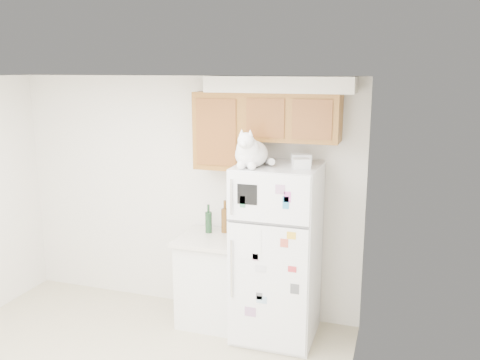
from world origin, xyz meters
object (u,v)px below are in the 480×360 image
at_px(refrigerator, 277,253).
at_px(bottle_green, 209,219).
at_px(bottle_amber, 225,216).
at_px(storage_box_back, 301,159).
at_px(cat, 251,152).
at_px(storage_box_front, 301,164).
at_px(base_counter, 212,279).

xyz_separation_m(refrigerator, bottle_green, (-0.77, 0.18, 0.22)).
xyz_separation_m(bottle_green, bottle_amber, (0.16, 0.06, 0.02)).
height_order(refrigerator, storage_box_back, storage_box_back).
distance_m(cat, bottle_green, 1.01).
distance_m(cat, storage_box_back, 0.49).
bearing_deg(storage_box_front, refrigerator, 135.64).
bearing_deg(storage_box_back, cat, -164.15).
bearing_deg(base_counter, cat, -27.24).
bearing_deg(bottle_green, cat, -32.35).
distance_m(base_counter, cat, 1.48).
height_order(bottle_green, bottle_amber, bottle_amber).
relative_size(refrigerator, bottle_amber, 5.03).
xyz_separation_m(refrigerator, cat, (-0.21, -0.17, 0.99)).
xyz_separation_m(storage_box_back, bottle_amber, (-0.80, 0.14, -0.66)).
bearing_deg(base_counter, bottle_amber, 63.30).
relative_size(storage_box_front, bottle_green, 0.51).
xyz_separation_m(refrigerator, base_counter, (-0.69, 0.07, -0.39)).
xyz_separation_m(cat, bottle_amber, (-0.40, 0.41, -0.75)).
height_order(storage_box_back, bottle_green, storage_box_back).
distance_m(storage_box_back, storage_box_front, 0.18).
bearing_deg(storage_box_front, bottle_green, 141.13).
distance_m(storage_box_front, bottle_amber, 1.11).
height_order(refrigerator, base_counter, refrigerator).
bearing_deg(cat, bottle_green, 147.65).
bearing_deg(refrigerator, base_counter, 173.91).
bearing_deg(refrigerator, storage_box_front, -20.31).
bearing_deg(refrigerator, bottle_green, 166.90).
relative_size(refrigerator, storage_box_back, 9.44).
xyz_separation_m(base_counter, cat, (0.48, -0.25, 1.37)).
relative_size(base_counter, bottle_amber, 2.72).
bearing_deg(bottle_green, storage_box_front, -14.82).
bearing_deg(bottle_green, refrigerator, -13.10).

